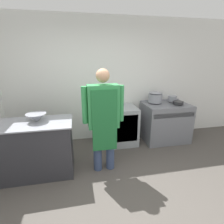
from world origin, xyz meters
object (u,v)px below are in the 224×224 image
at_px(person_cook, 103,116).
at_px(sauce_pot, 172,99).
at_px(fridge_unit, 120,125).
at_px(stock_pot, 155,97).
at_px(saute_pan, 178,103).
at_px(stove, 165,122).
at_px(mixing_bowl, 36,118).

relative_size(person_cook, sauce_pot, 8.72).
xyz_separation_m(fridge_unit, stock_pot, (0.83, 0.07, 0.59)).
distance_m(person_cook, stock_pot, 1.66).
bearing_deg(saute_pan, stock_pot, 149.47).
xyz_separation_m(fridge_unit, person_cook, (-0.51, -0.91, 0.56)).
xyz_separation_m(stove, mixing_bowl, (-2.61, -0.67, 0.52)).
xyz_separation_m(fridge_unit, saute_pan, (1.26, -0.18, 0.50)).
bearing_deg(saute_pan, sauce_pot, 90.00).
relative_size(stock_pot, saute_pan, 1.39).
bearing_deg(stock_pot, saute_pan, -30.53).
xyz_separation_m(stove, person_cook, (-1.57, -0.86, 0.54)).
distance_m(person_cook, sauce_pot, 2.02).
xyz_separation_m(stove, sauce_pot, (0.20, 0.13, 0.52)).
relative_size(mixing_bowl, sauce_pot, 1.60).
height_order(person_cook, sauce_pot, person_cook).
height_order(stove, stock_pot, stock_pot).
relative_size(stove, person_cook, 0.59).
xyz_separation_m(saute_pan, sauce_pot, (0.00, 0.25, 0.04)).
height_order(fridge_unit, person_cook, person_cook).
bearing_deg(saute_pan, mixing_bowl, -169.05).
height_order(stock_pot, saute_pan, stock_pot).
bearing_deg(mixing_bowl, person_cook, -10.19).
relative_size(fridge_unit, mixing_bowl, 2.66).
bearing_deg(fridge_unit, saute_pan, -8.30).
relative_size(person_cook, mixing_bowl, 5.46).
bearing_deg(stove, mixing_bowl, -165.64).
xyz_separation_m(mixing_bowl, sauce_pot, (2.81, 0.79, -0.00)).
relative_size(stove, stock_pot, 3.23).
distance_m(stove, stock_pot, 0.63).
xyz_separation_m(stove, saute_pan, (0.20, -0.12, 0.48)).
xyz_separation_m(stove, stock_pot, (-0.23, 0.13, 0.57)).
bearing_deg(saute_pan, stove, 148.17).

